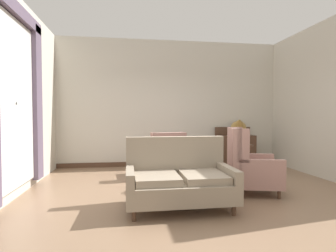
{
  "coord_description": "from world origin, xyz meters",
  "views": [
    {
      "loc": [
        -1.14,
        -4.37,
        1.31
      ],
      "look_at": [
        -0.35,
        0.84,
        1.12
      ],
      "focal_mm": 28.87,
      "sensor_mm": 36.0,
      "label": 1
    }
  ],
  "objects_px": {
    "armchair_foreground_right": "(166,157)",
    "coffee_table": "(179,168)",
    "porcelain_vase": "(175,155)",
    "armchair_far_left": "(248,166)",
    "settee": "(179,180)",
    "side_table": "(243,156)",
    "gramophone": "(239,125)",
    "sideboard": "(235,148)"
  },
  "relations": [
    {
      "from": "armchair_foreground_right",
      "to": "gramophone",
      "type": "height_order",
      "value": "gramophone"
    },
    {
      "from": "porcelain_vase",
      "to": "settee",
      "type": "bearing_deg",
      "value": -96.93
    },
    {
      "from": "settee",
      "to": "gramophone",
      "type": "xyz_separation_m",
      "value": [
        2.16,
        2.93,
        0.69
      ]
    },
    {
      "from": "side_table",
      "to": "settee",
      "type": "bearing_deg",
      "value": -132.93
    },
    {
      "from": "armchair_foreground_right",
      "to": "settee",
      "type": "bearing_deg",
      "value": 81.41
    },
    {
      "from": "coffee_table",
      "to": "porcelain_vase",
      "type": "distance_m",
      "value": 0.25
    },
    {
      "from": "armchair_far_left",
      "to": "gramophone",
      "type": "height_order",
      "value": "gramophone"
    },
    {
      "from": "gramophone",
      "to": "armchair_foreground_right",
      "type": "bearing_deg",
      "value": -156.19
    },
    {
      "from": "coffee_table",
      "to": "side_table",
      "type": "relative_size",
      "value": 1.44
    },
    {
      "from": "settee",
      "to": "armchair_far_left",
      "type": "distance_m",
      "value": 1.42
    },
    {
      "from": "sideboard",
      "to": "side_table",
      "type": "bearing_deg",
      "value": -102.83
    },
    {
      "from": "porcelain_vase",
      "to": "armchair_far_left",
      "type": "bearing_deg",
      "value": -19.76
    },
    {
      "from": "settee",
      "to": "gramophone",
      "type": "relative_size",
      "value": 2.43
    },
    {
      "from": "coffee_table",
      "to": "armchair_far_left",
      "type": "bearing_deg",
      "value": -18.07
    },
    {
      "from": "porcelain_vase",
      "to": "armchair_foreground_right",
      "type": "height_order",
      "value": "armchair_foreground_right"
    },
    {
      "from": "settee",
      "to": "side_table",
      "type": "height_order",
      "value": "settee"
    },
    {
      "from": "settee",
      "to": "side_table",
      "type": "distance_m",
      "value": 2.76
    },
    {
      "from": "coffee_table",
      "to": "gramophone",
      "type": "xyz_separation_m",
      "value": [
        1.99,
        2.02,
        0.71
      ]
    },
    {
      "from": "armchair_foreground_right",
      "to": "sideboard",
      "type": "bearing_deg",
      "value": -159.15
    },
    {
      "from": "coffee_table",
      "to": "armchair_far_left",
      "type": "height_order",
      "value": "armchair_far_left"
    },
    {
      "from": "side_table",
      "to": "gramophone",
      "type": "distance_m",
      "value": 1.18
    },
    {
      "from": "porcelain_vase",
      "to": "settee",
      "type": "distance_m",
      "value": 1.0
    },
    {
      "from": "porcelain_vase",
      "to": "gramophone",
      "type": "relative_size",
      "value": 0.58
    },
    {
      "from": "settee",
      "to": "armchair_far_left",
      "type": "bearing_deg",
      "value": 22.51
    },
    {
      "from": "settee",
      "to": "sideboard",
      "type": "relative_size",
      "value": 1.49
    },
    {
      "from": "sideboard",
      "to": "settee",
      "type": "bearing_deg",
      "value": -124.83
    },
    {
      "from": "coffee_table",
      "to": "settee",
      "type": "xyz_separation_m",
      "value": [
        -0.17,
        -0.91,
        0.02
      ]
    },
    {
      "from": "armchair_foreground_right",
      "to": "coffee_table",
      "type": "bearing_deg",
      "value": 87.65
    },
    {
      "from": "settee",
      "to": "gramophone",
      "type": "bearing_deg",
      "value": 53.77
    },
    {
      "from": "coffee_table",
      "to": "armchair_foreground_right",
      "type": "xyz_separation_m",
      "value": [
        -0.07,
        1.12,
        0.04
      ]
    },
    {
      "from": "gramophone",
      "to": "side_table",
      "type": "bearing_deg",
      "value": -107.17
    },
    {
      "from": "side_table",
      "to": "gramophone",
      "type": "xyz_separation_m",
      "value": [
        0.28,
        0.92,
        0.7
      ]
    },
    {
      "from": "porcelain_vase",
      "to": "settee",
      "type": "xyz_separation_m",
      "value": [
        -0.12,
        -0.97,
        -0.22
      ]
    },
    {
      "from": "armchair_far_left",
      "to": "coffee_table",
      "type": "bearing_deg",
      "value": 86.15
    },
    {
      "from": "settee",
      "to": "sideboard",
      "type": "bearing_deg",
      "value": 55.31
    },
    {
      "from": "coffee_table",
      "to": "settee",
      "type": "distance_m",
      "value": 0.93
    },
    {
      "from": "settee",
      "to": "armchair_foreground_right",
      "type": "bearing_deg",
      "value": 87.28
    },
    {
      "from": "porcelain_vase",
      "to": "armchair_far_left",
      "type": "relative_size",
      "value": 0.33
    },
    {
      "from": "coffee_table",
      "to": "porcelain_vase",
      "type": "xyz_separation_m",
      "value": [
        -0.05,
        0.06,
        0.24
      ]
    },
    {
      "from": "armchair_far_left",
      "to": "sideboard",
      "type": "relative_size",
      "value": 1.09
    },
    {
      "from": "side_table",
      "to": "porcelain_vase",
      "type": "bearing_deg",
      "value": -149.11
    },
    {
      "from": "porcelain_vase",
      "to": "side_table",
      "type": "bearing_deg",
      "value": 30.89
    }
  ]
}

